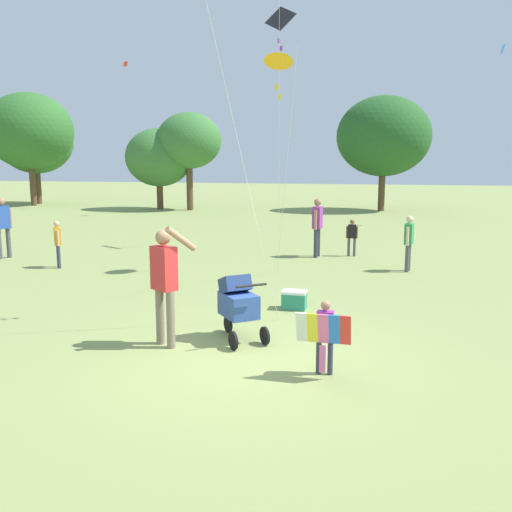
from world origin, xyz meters
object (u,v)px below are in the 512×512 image
(person_couple_left, at_px, (352,235))
(person_back_turned, at_px, (409,239))
(kite_orange_delta, at_px, (280,26))
(person_red_shirt, at_px, (2,223))
(person_kid_running, at_px, (58,240))
(child_with_butterfly_kite, at_px, (325,331))
(stroller, at_px, (238,302))
(person_adult_flyer, at_px, (164,277))
(person_sitting_far, at_px, (317,223))
(kite_green_novelty, at_px, (279,63))
(cooler_box, at_px, (294,300))

(person_couple_left, relative_size, person_back_turned, 0.77)
(kite_orange_delta, xyz_separation_m, person_red_shirt, (-7.26, -3.67, -5.69))
(person_kid_running, bearing_deg, kite_orange_delta, 42.95)
(child_with_butterfly_kite, height_order, stroller, stroller)
(person_adult_flyer, distance_m, person_sitting_far, 8.44)
(person_red_shirt, relative_size, person_kid_running, 1.41)
(kite_orange_delta, bearing_deg, person_sitting_far, -44.74)
(person_back_turned, bearing_deg, person_kid_running, -169.63)
(person_sitting_far, distance_m, person_couple_left, 1.09)
(person_sitting_far, height_order, person_kid_running, person_sitting_far)
(person_sitting_far, bearing_deg, person_couple_left, 20.78)
(person_sitting_far, bearing_deg, person_red_shirt, -165.19)
(kite_orange_delta, xyz_separation_m, person_kid_running, (-4.93, -4.59, -5.99))
(kite_green_novelty, distance_m, person_kid_running, 7.13)
(stroller, bearing_deg, person_sitting_far, 88.36)
(kite_green_novelty, distance_m, person_back_turned, 5.32)
(child_with_butterfly_kite, distance_m, stroller, 1.86)
(child_with_butterfly_kite, bearing_deg, kite_green_novelty, 106.41)
(person_back_turned, relative_size, cooler_box, 3.12)
(kite_orange_delta, relative_size, kite_green_novelty, 1.41)
(person_couple_left, relative_size, person_kid_running, 0.88)
(stroller, relative_size, person_couple_left, 0.96)
(child_with_butterfly_kite, height_order, person_kid_running, person_kid_running)
(person_sitting_far, distance_m, cooler_box, 5.89)
(child_with_butterfly_kite, xyz_separation_m, person_red_shirt, (-9.89, 6.68, 0.42))
(person_couple_left, bearing_deg, kite_green_novelty, -119.76)
(person_kid_running, height_order, cooler_box, person_kid_running)
(child_with_butterfly_kite, distance_m, person_sitting_far, 9.06)
(kite_green_novelty, relative_size, person_back_turned, 3.73)
(person_adult_flyer, relative_size, stroller, 1.78)
(kite_green_novelty, bearing_deg, person_back_turned, 15.76)
(kite_green_novelty, distance_m, person_red_shirt, 8.93)
(person_red_shirt, xyz_separation_m, person_sitting_far, (8.65, 2.29, -0.02))
(person_adult_flyer, distance_m, stroller, 1.20)
(person_couple_left, relative_size, cooler_box, 2.40)
(stroller, xyz_separation_m, cooler_box, (0.54, 2.00, -0.43))
(kite_orange_delta, xyz_separation_m, person_back_turned, (3.89, -2.97, -5.88))
(kite_orange_delta, distance_m, person_kid_running, 9.01)
(person_back_turned, bearing_deg, person_sitting_far, 147.41)
(stroller, height_order, person_sitting_far, person_sitting_far)
(person_kid_running, bearing_deg, person_red_shirt, 158.47)
(person_kid_running, bearing_deg, person_adult_flyer, -45.13)
(stroller, height_order, person_kid_running, person_kid_running)
(person_red_shirt, relative_size, person_sitting_far, 1.02)
(kite_green_novelty, relative_size, person_red_shirt, 3.03)
(kite_orange_delta, bearing_deg, kite_green_novelty, -79.37)
(person_kid_running, height_order, person_back_turned, person_back_turned)
(person_couple_left, bearing_deg, person_adult_flyer, -103.97)
(person_back_turned, bearing_deg, cooler_box, -117.22)
(kite_green_novelty, bearing_deg, cooler_box, -73.52)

